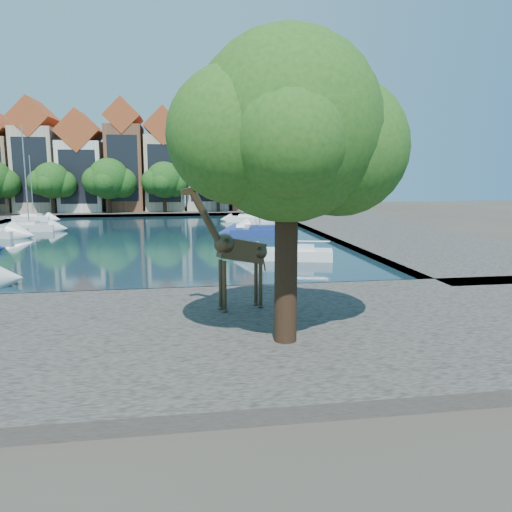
{
  "coord_description": "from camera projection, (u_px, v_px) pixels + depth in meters",
  "views": [
    {
      "loc": [
        3.82,
        -25.65,
        6.41
      ],
      "look_at": [
        7.55,
        -2.0,
        2.39
      ],
      "focal_mm": 35.0,
      "sensor_mm": 36.0,
      "label": 1
    }
  ],
  "objects": [
    {
      "name": "near_quay",
      "position": [
        77.0,
        340.0,
        18.61
      ],
      "size": [
        50.0,
        14.0,
        0.5
      ],
      "primitive_type": "cube",
      "color": "#534F48",
      "rests_on": "ground"
    },
    {
      "name": "sailboat_right_c",
      "position": [
        265.0,
        224.0,
        56.21
      ],
      "size": [
        6.45,
        4.52,
        10.55
      ],
      "color": "silver",
      "rests_on": "water_basin"
    },
    {
      "name": "sailboat_right_d",
      "position": [
        245.0,
        218.0,
        64.48
      ],
      "size": [
        4.94,
        3.32,
        7.91
      ],
      "color": "white",
      "rests_on": "water_basin"
    },
    {
      "name": "townhouse_west_inner",
      "position": [
        83.0,
        166.0,
        77.17
      ],
      "size": [
        6.43,
        9.18,
        15.15
      ],
      "color": "silver",
      "rests_on": "far_quay"
    },
    {
      "name": "ground",
      "position": [
        104.0,
        299.0,
        25.47
      ],
      "size": [
        160.0,
        160.0,
        0.0
      ],
      "primitive_type": "plane",
      "color": "#38332B",
      "rests_on": "ground"
    },
    {
      "name": "far_tree_mid_east",
      "position": [
        165.0,
        181.0,
        74.13
      ],
      "size": [
        7.02,
        5.4,
        7.52
      ],
      "color": "#332114",
      "rests_on": "far_quay"
    },
    {
      "name": "townhouse_west_mid",
      "position": [
        38.0,
        160.0,
        76.03
      ],
      "size": [
        5.94,
        9.18,
        16.79
      ],
      "color": "#BCAA91",
      "rests_on": "far_quay"
    },
    {
      "name": "far_quay",
      "position": [
        153.0,
        211.0,
        79.98
      ],
      "size": [
        60.0,
        16.0,
        0.5
      ],
      "primitive_type": "cube",
      "color": "#534F48",
      "rests_on": "ground"
    },
    {
      "name": "sailboat_right_b",
      "position": [
        260.0,
        230.0,
        50.44
      ],
      "size": [
        6.21,
        2.32,
        11.5
      ],
      "color": "navy",
      "rests_on": "water_basin"
    },
    {
      "name": "far_tree_far_east",
      "position": [
        271.0,
        181.0,
        76.59
      ],
      "size": [
        6.76,
        5.2,
        7.36
      ],
      "color": "#332114",
      "rests_on": "far_quay"
    },
    {
      "name": "far_tree_east",
      "position": [
        219.0,
        180.0,
        75.34
      ],
      "size": [
        7.54,
        5.8,
        7.84
      ],
      "color": "#332114",
      "rests_on": "far_quay"
    },
    {
      "name": "townhouse_east_mid",
      "position": [
        206.0,
        162.0,
        79.97
      ],
      "size": [
        6.43,
        9.18,
        16.65
      ],
      "color": "#BEB4A2",
      "rests_on": "far_quay"
    },
    {
      "name": "townhouse_east_end",
      "position": [
        246.0,
        168.0,
        81.13
      ],
      "size": [
        5.44,
        9.18,
        14.43
      ],
      "color": "brown",
      "rests_on": "far_quay"
    },
    {
      "name": "townhouse_east_inner",
      "position": [
        165.0,
        164.0,
        79.03
      ],
      "size": [
        5.94,
        9.18,
        15.79
      ],
      "color": "#C3AE8B",
      "rests_on": "far_quay"
    },
    {
      "name": "sailboat_right_a",
      "position": [
        291.0,
        252.0,
        36.66
      ],
      "size": [
        6.38,
        3.61,
        11.07
      ],
      "color": "silver",
      "rests_on": "water_basin"
    },
    {
      "name": "sailboat_left_d",
      "position": [
        29.0,
        225.0,
        54.39
      ],
      "size": [
        5.9,
        2.58,
        11.41
      ],
      "color": "silver",
      "rests_on": "water_basin"
    },
    {
      "name": "water_basin",
      "position": [
        139.0,
        238.0,
        48.84
      ],
      "size": [
        38.0,
        50.0,
        0.08
      ],
      "primitive_type": "cube",
      "color": "black",
      "rests_on": "ground"
    },
    {
      "name": "giraffe_statue",
      "position": [
        235.0,
        250.0,
        21.39
      ],
      "size": [
        3.68,
        1.41,
        5.34
      ],
      "color": "#3D321E",
      "rests_on": "near_quay"
    },
    {
      "name": "right_quay",
      "position": [
        381.0,
        231.0,
        52.64
      ],
      "size": [
        14.0,
        52.0,
        0.5
      ],
      "primitive_type": "cube",
      "color": "#534F48",
      "rests_on": "ground"
    },
    {
      "name": "sailboat_left_e",
      "position": [
        34.0,
        217.0,
        65.92
      ],
      "size": [
        5.54,
        3.31,
        8.54
      ],
      "color": "white",
      "rests_on": "water_basin"
    },
    {
      "name": "far_tree_west",
      "position": [
        52.0,
        182.0,
        71.68
      ],
      "size": [
        6.76,
        5.2,
        7.36
      ],
      "color": "#332114",
      "rests_on": "far_quay"
    },
    {
      "name": "townhouse_center",
      "position": [
        126.0,
        160.0,
        78.0
      ],
      "size": [
        5.44,
        9.18,
        16.93
      ],
      "color": "brown",
      "rests_on": "far_quay"
    },
    {
      "name": "far_tree_mid_west",
      "position": [
        109.0,
        180.0,
        72.87
      ],
      "size": [
        7.8,
        6.0,
        8.0
      ],
      "color": "#332114",
      "rests_on": "far_quay"
    },
    {
      "name": "plane_tree",
      "position": [
        291.0,
        134.0,
        16.59
      ],
      "size": [
        8.32,
        6.4,
        10.62
      ],
      "color": "#332114",
      "rests_on": "near_quay"
    }
  ]
}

